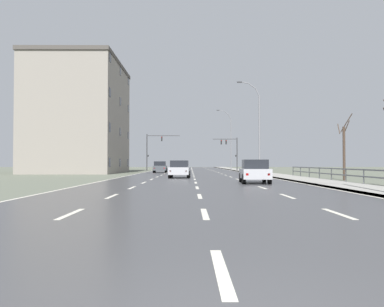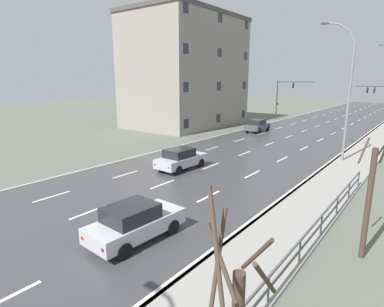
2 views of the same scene
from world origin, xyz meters
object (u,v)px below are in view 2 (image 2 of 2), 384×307
(street_lamp_midground, at_px, (347,95))
(brick_building, at_px, (186,71))
(car_far_left, at_px, (135,222))
(car_near_left, at_px, (257,125))
(traffic_signal_left, at_px, (283,94))
(car_near_right, at_px, (181,159))
(traffic_signal_right, at_px, (381,98))

(street_lamp_midground, relative_size, brick_building, 0.65)
(car_far_left, bearing_deg, brick_building, 128.06)
(car_far_left, bearing_deg, street_lamp_midground, 82.65)
(car_near_left, bearing_deg, car_far_left, -74.64)
(traffic_signal_left, xyz_separation_m, car_near_right, (5.50, -32.95, -3.43))
(car_near_right, distance_m, brick_building, 24.34)
(traffic_signal_left, distance_m, brick_building, 17.13)
(car_near_left, bearing_deg, traffic_signal_left, 98.26)
(street_lamp_midground, relative_size, traffic_signal_right, 1.85)
(street_lamp_midground, distance_m, traffic_signal_left, 27.39)
(car_far_left, relative_size, car_near_right, 1.01)
(traffic_signal_right, distance_m, car_far_left, 43.06)
(car_far_left, height_order, car_near_right, same)
(traffic_signal_right, relative_size, car_far_left, 1.39)
(car_far_left, xyz_separation_m, brick_building, (-19.41, 27.89, 6.78))
(traffic_signal_right, xyz_separation_m, car_near_right, (-8.17, -33.52, -3.16))
(car_near_right, bearing_deg, street_lamp_midground, 49.41)
(traffic_signal_left, bearing_deg, car_near_left, -80.60)
(car_near_right, bearing_deg, car_far_left, -58.94)
(car_far_left, height_order, car_near_left, same)
(traffic_signal_right, height_order, car_near_left, traffic_signal_right)
(traffic_signal_left, height_order, car_near_left, traffic_signal_left)
(traffic_signal_right, relative_size, brick_building, 0.35)
(traffic_signal_left, bearing_deg, car_far_left, -75.77)
(traffic_signal_right, relative_size, traffic_signal_left, 0.91)
(traffic_signal_right, bearing_deg, brick_building, -146.24)
(traffic_signal_left, bearing_deg, brick_building, -121.15)
(car_near_left, bearing_deg, brick_building, -177.74)
(car_far_left, distance_m, car_near_right, 10.68)
(street_lamp_midground, distance_m, car_near_left, 16.01)
(car_near_right, relative_size, car_near_left, 1.00)
(traffic_signal_left, xyz_separation_m, car_far_left, (10.72, -42.27, -3.43))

